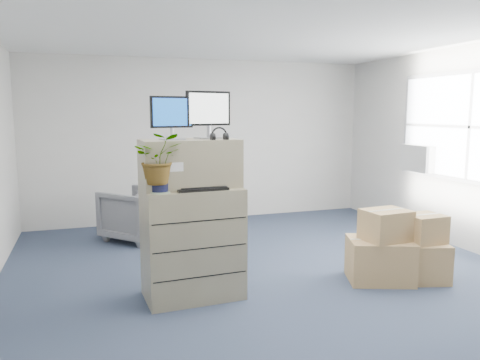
% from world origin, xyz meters
% --- Properties ---
extents(ground, '(7.00, 7.00, 0.00)m').
position_xyz_m(ground, '(0.00, 0.00, 0.00)').
color(ground, '#273047').
rests_on(ground, ground).
extents(wall_back, '(6.00, 0.02, 2.80)m').
position_xyz_m(wall_back, '(0.00, 3.51, 1.40)').
color(wall_back, '#B8B5AE').
rests_on(wall_back, ground).
extents(window, '(0.07, 2.72, 1.52)m').
position_xyz_m(window, '(2.96, 0.50, 1.70)').
color(window, gray).
rests_on(window, wall_right).
extents(ac_unit, '(0.24, 0.60, 0.40)m').
position_xyz_m(ac_unit, '(2.87, 1.40, 1.20)').
color(ac_unit, beige).
rests_on(ac_unit, wall_right).
extents(filing_cabinet_lower, '(1.01, 0.65, 1.14)m').
position_xyz_m(filing_cabinet_lower, '(-0.96, 0.07, 0.57)').
color(filing_cabinet_lower, gray).
rests_on(filing_cabinet_lower, ground).
extents(filing_cabinet_upper, '(1.00, 0.54, 0.49)m').
position_xyz_m(filing_cabinet_upper, '(-0.97, 0.13, 1.38)').
color(filing_cabinet_upper, gray).
rests_on(filing_cabinet_upper, filing_cabinet_lower).
extents(monitor_left, '(0.43, 0.20, 0.43)m').
position_xyz_m(monitor_left, '(-1.15, 0.09, 1.87)').
color(monitor_left, '#99999E').
rests_on(monitor_left, filing_cabinet_upper).
extents(monitor_right, '(0.48, 0.24, 0.48)m').
position_xyz_m(monitor_right, '(-0.76, 0.17, 1.90)').
color(monitor_right, '#99999E').
rests_on(monitor_right, filing_cabinet_upper).
extents(headphones, '(0.17, 0.03, 0.17)m').
position_xyz_m(headphones, '(-0.70, -0.04, 1.67)').
color(headphones, black).
rests_on(headphones, filing_cabinet_upper).
extents(keyboard, '(0.52, 0.24, 0.03)m').
position_xyz_m(keyboard, '(-0.90, -0.07, 1.15)').
color(keyboard, black).
rests_on(keyboard, filing_cabinet_lower).
extents(mouse, '(0.13, 0.10, 0.04)m').
position_xyz_m(mouse, '(-0.63, -0.01, 1.16)').
color(mouse, silver).
rests_on(mouse, filing_cabinet_lower).
extents(water_bottle, '(0.09, 0.09, 0.31)m').
position_xyz_m(water_bottle, '(-0.91, 0.11, 1.29)').
color(water_bottle, gray).
rests_on(water_bottle, filing_cabinet_lower).
extents(phone_dock, '(0.06, 0.05, 0.14)m').
position_xyz_m(phone_dock, '(-1.02, 0.09, 1.19)').
color(phone_dock, silver).
rests_on(phone_dock, filing_cabinet_lower).
extents(external_drive, '(0.23, 0.20, 0.06)m').
position_xyz_m(external_drive, '(-0.62, 0.18, 1.17)').
color(external_drive, black).
rests_on(external_drive, filing_cabinet_lower).
extents(tissue_box, '(0.29, 0.19, 0.10)m').
position_xyz_m(tissue_box, '(-0.64, 0.18, 1.25)').
color(tissue_box, '#4587EC').
rests_on(tissue_box, external_drive).
extents(potted_plant, '(0.51, 0.55, 0.46)m').
position_xyz_m(potted_plant, '(-1.31, -0.10, 1.40)').
color(potted_plant, '#8EA585').
rests_on(potted_plant, filing_cabinet_lower).
extents(office_chair, '(1.13, 1.13, 0.85)m').
position_xyz_m(office_chair, '(-1.29, 2.48, 0.43)').
color(office_chair, slate).
rests_on(office_chair, ground).
extents(cardboard_boxes, '(1.21, 0.80, 0.82)m').
position_xyz_m(cardboard_boxes, '(1.34, -0.20, 0.34)').
color(cardboard_boxes, '#A4894F').
rests_on(cardboard_boxes, ground).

